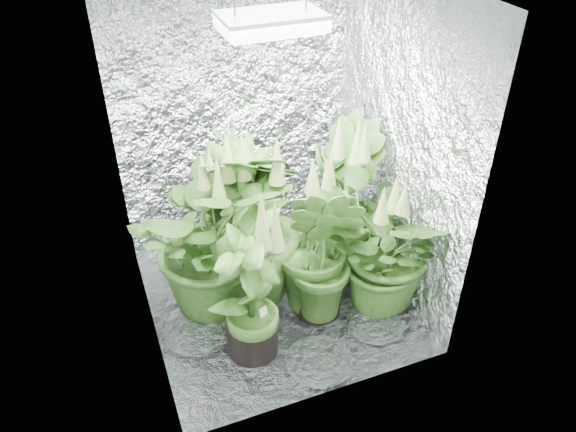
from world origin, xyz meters
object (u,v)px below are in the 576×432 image
(plant_d, at_px, (253,226))
(plant_a, at_px, (213,240))
(plant_f, at_px, (250,288))
(plant_c, at_px, (341,203))
(plant_b, at_px, (240,192))
(circulation_fan, at_px, (321,214))
(grow_lamp, at_px, (271,22))
(plant_g, at_px, (319,250))
(plant_h, at_px, (238,214))
(plant_e, at_px, (387,250))

(plant_d, bearing_deg, plant_a, -178.03)
(plant_a, xyz_separation_m, plant_f, (0.09, -0.46, -0.04))
(plant_c, bearing_deg, plant_a, -176.89)
(plant_b, relative_size, circulation_fan, 2.72)
(grow_lamp, height_order, plant_b, grow_lamp)
(plant_d, distance_m, plant_g, 0.44)
(circulation_fan, bearing_deg, plant_c, -82.00)
(plant_h, bearing_deg, plant_d, -84.98)
(plant_b, relative_size, plant_e, 0.98)
(plant_a, bearing_deg, plant_b, 57.37)
(plant_b, bearing_deg, plant_d, -98.25)
(plant_h, relative_size, circulation_fan, 2.77)
(plant_a, xyz_separation_m, plant_h, (0.24, 0.28, -0.05))
(plant_f, relative_size, circulation_fan, 2.89)
(grow_lamp, height_order, circulation_fan, grow_lamp)
(grow_lamp, bearing_deg, circulation_fan, 45.69)
(plant_c, relative_size, plant_e, 1.13)
(plant_b, relative_size, plant_f, 0.94)
(plant_f, distance_m, plant_h, 0.75)
(grow_lamp, height_order, plant_g, grow_lamp)
(grow_lamp, bearing_deg, plant_b, 92.33)
(grow_lamp, xyz_separation_m, plant_f, (-0.28, -0.35, -1.33))
(plant_d, bearing_deg, circulation_fan, 35.12)
(grow_lamp, relative_size, plant_h, 0.48)
(plant_g, bearing_deg, plant_d, 137.04)
(plant_c, xyz_separation_m, plant_e, (0.10, -0.45, -0.09))
(plant_a, relative_size, plant_c, 0.93)
(plant_a, bearing_deg, plant_h, 48.81)
(grow_lamp, relative_size, plant_g, 0.46)
(plant_b, relative_size, plant_h, 0.98)
(plant_c, height_order, plant_d, plant_d)
(plant_c, distance_m, circulation_fan, 0.60)
(plant_d, xyz_separation_m, circulation_fan, (0.69, 0.49, -0.40))
(plant_b, xyz_separation_m, plant_f, (-0.25, -0.99, 0.02))
(plant_e, relative_size, plant_h, 1.00)
(plant_g, height_order, plant_h, plant_g)
(plant_c, bearing_deg, grow_lamp, -163.38)
(plant_c, relative_size, plant_f, 1.09)
(plant_b, bearing_deg, plant_f, -104.27)
(plant_a, distance_m, plant_g, 0.65)
(plant_b, bearing_deg, plant_h, -111.18)
(plant_b, bearing_deg, plant_e, -54.98)
(grow_lamp, distance_m, circulation_fan, 1.87)
(circulation_fan, bearing_deg, plant_e, -71.59)
(plant_c, bearing_deg, plant_f, -147.88)
(plant_e, relative_size, plant_g, 0.97)
(plant_a, xyz_separation_m, plant_d, (0.26, 0.01, 0.03))
(plant_a, bearing_deg, plant_g, -26.31)
(plant_f, xyz_separation_m, circulation_fan, (0.87, 0.95, -0.33))
(plant_b, xyz_separation_m, plant_h, (-0.10, -0.26, 0.01))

